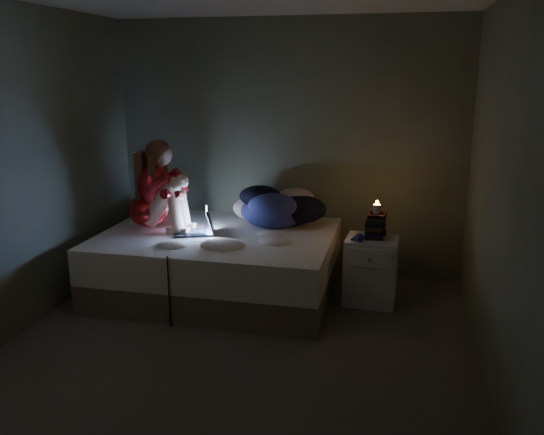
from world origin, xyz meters
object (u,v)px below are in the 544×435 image
(woman, at_px, (146,185))
(phone, at_px, (357,239))
(nightstand, at_px, (371,270))
(bed, at_px, (219,262))
(laptop, at_px, (193,221))
(candle, at_px, (377,209))

(woman, bearing_deg, phone, 1.81)
(phone, bearing_deg, nightstand, 33.48)
(nightstand, bearing_deg, phone, -153.08)
(bed, distance_m, phone, 1.34)
(laptop, bearing_deg, woman, 152.94)
(woman, relative_size, laptop, 2.39)
(nightstand, bearing_deg, candle, 43.17)
(nightstand, bearing_deg, laptop, -170.85)
(bed, bearing_deg, candle, 3.92)
(woman, distance_m, nightstand, 2.25)
(bed, height_order, phone, phone)
(laptop, relative_size, candle, 4.58)
(phone, bearing_deg, candle, 36.40)
(woman, xyz_separation_m, nightstand, (2.13, 0.11, -0.73))
(laptop, distance_m, candle, 1.69)
(nightstand, xyz_separation_m, candle, (0.02, 0.02, 0.58))
(bed, height_order, nightstand, nightstand)
(woman, xyz_separation_m, candle, (2.15, 0.13, -0.15))
(laptop, bearing_deg, phone, -15.81)
(bed, distance_m, candle, 1.58)
(laptop, xyz_separation_m, nightstand, (1.65, 0.17, -0.42))
(woman, bearing_deg, bed, 3.05)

